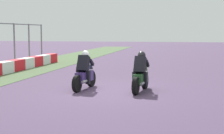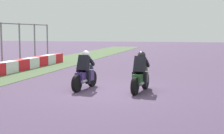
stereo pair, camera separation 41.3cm
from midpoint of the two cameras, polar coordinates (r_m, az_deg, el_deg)
name	(u,v)px [view 1 (the left image)]	position (r m, az deg, el deg)	size (l,w,h in m)	color
ground_plane	(114,91)	(12.93, -0.64, -4.03)	(120.00, 120.00, 0.00)	#4D3A56
rider_lane_a	(141,75)	(12.72, 3.90, -1.36)	(2.04, 0.58, 1.51)	black
rider_lane_b	(84,73)	(13.25, -5.53, -1.08)	(2.04, 0.58, 1.51)	black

